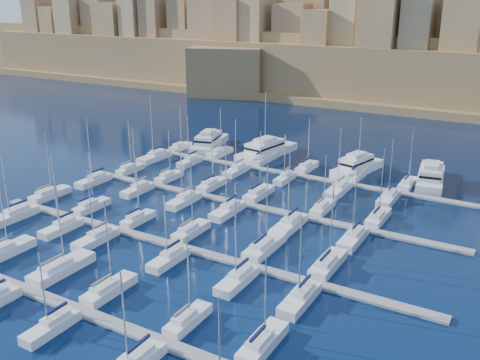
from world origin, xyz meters
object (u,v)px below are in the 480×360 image
Objects in this scene: sailboat_4 at (188,320)px; motor_yacht_c at (357,166)px; motor_yacht_b at (266,150)px; motor_yacht_a at (209,142)px; sailboat_2 at (61,268)px; motor_yacht_d at (431,176)px.

motor_yacht_c is at bearing 91.25° from sailboat_4.
motor_yacht_b is 24.97m from motor_yacht_c.
sailboat_4 is 83.79m from motor_yacht_a.
sailboat_2 is at bearing -74.45° from motor_yacht_a.
motor_yacht_b is at bearing 178.65° from motor_yacht_d.
motor_yacht_b and motor_yacht_d have the same top height.
motor_yacht_b is (-26.45, 72.21, 1.01)m from sailboat_4.
sailboat_2 is 0.90× the size of motor_yacht_a.
motor_yacht_a is 1.04× the size of motor_yacht_d.
motor_yacht_b is 41.55m from motor_yacht_d.
sailboat_2 reaches higher than motor_yacht_b.
sailboat_4 is at bearing -58.58° from motor_yacht_a.
motor_yacht_c is 16.64m from motor_yacht_d.
motor_yacht_b is at bearing 110.12° from sailboat_4.
motor_yacht_b is at bearing 91.82° from sailboat_2.
motor_yacht_a is at bearing 105.55° from sailboat_2.
motor_yacht_b is 1.12× the size of motor_yacht_d.
sailboat_2 is at bearing -119.39° from motor_yacht_d.
motor_yacht_a and motor_yacht_b have the same top height.
motor_yacht_d is (15.08, 71.23, 1.01)m from sailboat_4.
sailboat_2 is 24.25m from sailboat_4.
sailboat_4 is at bearing -101.95° from motor_yacht_d.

